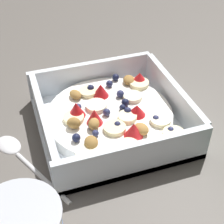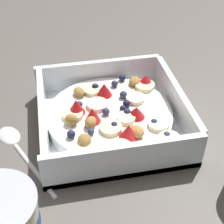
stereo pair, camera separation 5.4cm
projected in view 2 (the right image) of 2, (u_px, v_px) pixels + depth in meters
The scene contains 4 objects.
ground_plane at pixel (109, 123), 0.57m from camera, with size 2.40×2.40×0.00m, color #56514C.
fruit_bowl at pixel (112, 117), 0.55m from camera, with size 0.23×0.23×0.06m.
spoon at pixel (16, 145), 0.52m from camera, with size 0.09×0.16×0.01m.
yogurt_cup at pixel (0, 223), 0.38m from camera, with size 0.09×0.09×0.08m.
Camera 2 is at (0.08, 0.42, 0.37)m, focal length 54.88 mm.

